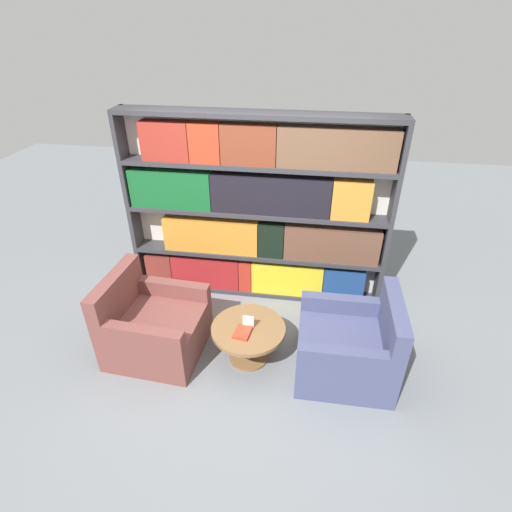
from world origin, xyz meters
name	(u,v)px	position (x,y,z in m)	size (l,w,h in m)	color
ground_plane	(238,361)	(0.00, 0.00, 0.00)	(14.00, 14.00, 0.00)	slate
bookshelf	(257,213)	(0.02, 1.28, 1.11)	(3.08, 0.30, 2.26)	silver
armchair_left	(153,327)	(-0.91, 0.06, 0.30)	(0.99, 0.94, 0.90)	brown
armchair_right	(349,348)	(1.12, 0.06, 0.30)	(0.94, 0.88, 0.90)	#42476B
coffee_table	(248,336)	(0.10, 0.08, 0.30)	(0.76, 0.76, 0.42)	brown
table_sign	(248,323)	(0.10, 0.08, 0.48)	(0.11, 0.06, 0.15)	black
stray_book	(243,332)	(0.06, -0.02, 0.43)	(0.18, 0.22, 0.03)	#B73823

